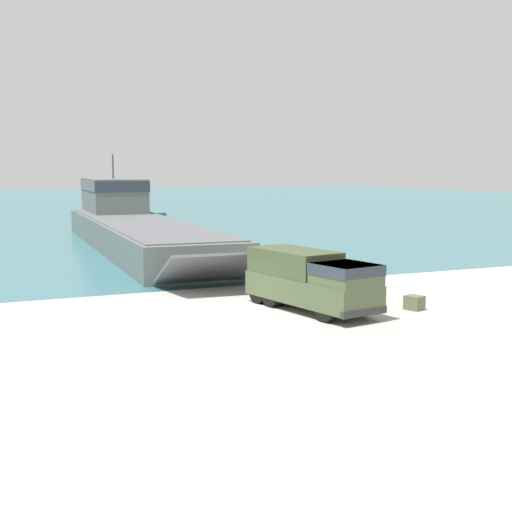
# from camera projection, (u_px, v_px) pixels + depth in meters

# --- Properties ---
(ground_plane) EXTENTS (240.00, 240.00, 0.00)m
(ground_plane) POSITION_uv_depth(u_px,v_px,m) (223.00, 310.00, 34.70)
(ground_plane) COLOR #A8A59E
(water_surface) EXTENTS (240.00, 180.00, 0.01)m
(water_surface) POSITION_uv_depth(u_px,v_px,m) (23.00, 206.00, 122.14)
(water_surface) COLOR #336B75
(water_surface) RESTS_ON ground_plane
(landing_craft) EXTENTS (9.09, 42.31, 8.07)m
(landing_craft) POSITION_uv_depth(u_px,v_px,m) (132.00, 223.00, 62.47)
(landing_craft) COLOR #56605B
(landing_craft) RESTS_ON ground_plane
(military_truck) EXTENTS (3.93, 8.06, 2.85)m
(military_truck) POSITION_uv_depth(u_px,v_px,m) (311.00, 279.00, 34.30)
(military_truck) COLOR #475638
(military_truck) RESTS_ON ground_plane
(soldier_on_ramp) EXTENTS (0.45, 0.26, 1.64)m
(soldier_on_ramp) POSITION_uv_depth(u_px,v_px,m) (356.00, 283.00, 36.73)
(soldier_on_ramp) COLOR #475638
(soldier_on_ramp) RESTS_ON ground_plane
(moored_boat_a) EXTENTS (8.91, 5.81, 1.93)m
(moored_boat_a) POSITION_uv_depth(u_px,v_px,m) (134.00, 216.00, 89.24)
(moored_boat_a) COLOR #2D7060
(moored_boat_a) RESTS_ON ground_plane
(mooring_bollard) EXTENTS (0.23, 0.23, 0.64)m
(mooring_bollard) POSITION_uv_depth(u_px,v_px,m) (368.00, 273.00, 44.06)
(mooring_bollard) COLOR #333338
(mooring_bollard) RESTS_ON ground_plane
(cargo_crate) EXTENTS (0.93, 1.02, 0.70)m
(cargo_crate) POSITION_uv_depth(u_px,v_px,m) (414.00, 303.00, 34.69)
(cargo_crate) COLOR #566042
(cargo_crate) RESTS_ON ground_plane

